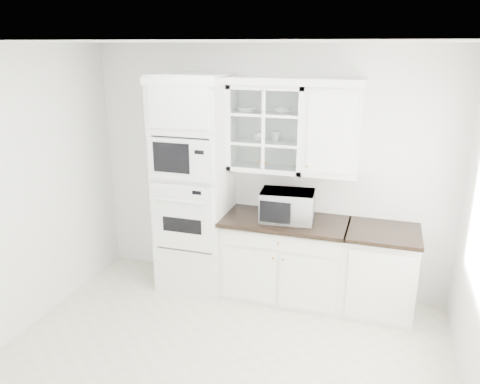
% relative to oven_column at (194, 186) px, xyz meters
% --- Properties ---
extents(ground, '(4.00, 3.50, 0.01)m').
position_rel_oven_column_xyz_m(ground, '(0.75, -1.42, -1.19)').
color(ground, beige).
rests_on(ground, ground).
extents(room_shell, '(4.00, 3.50, 2.70)m').
position_rel_oven_column_xyz_m(room_shell, '(0.75, -0.99, 0.58)').
color(room_shell, white).
rests_on(room_shell, ground).
extents(oven_column, '(0.76, 0.68, 2.40)m').
position_rel_oven_column_xyz_m(oven_column, '(0.00, 0.00, 0.00)').
color(oven_column, white).
rests_on(oven_column, ground).
extents(base_cabinet_run, '(1.32, 0.67, 0.92)m').
position_rel_oven_column_xyz_m(base_cabinet_run, '(1.03, 0.03, -0.74)').
color(base_cabinet_run, white).
rests_on(base_cabinet_run, ground).
extents(extra_base_cabinet, '(0.72, 0.67, 0.92)m').
position_rel_oven_column_xyz_m(extra_base_cabinet, '(2.03, 0.03, -0.74)').
color(extra_base_cabinet, white).
rests_on(extra_base_cabinet, ground).
extents(upper_cabinet_glass, '(0.80, 0.33, 0.90)m').
position_rel_oven_column_xyz_m(upper_cabinet_glass, '(0.78, 0.17, 0.65)').
color(upper_cabinet_glass, white).
rests_on(upper_cabinet_glass, room_shell).
extents(upper_cabinet_solid, '(0.55, 0.33, 0.90)m').
position_rel_oven_column_xyz_m(upper_cabinet_solid, '(1.46, 0.17, 0.65)').
color(upper_cabinet_solid, white).
rests_on(upper_cabinet_solid, room_shell).
extents(crown_molding, '(2.14, 0.38, 0.07)m').
position_rel_oven_column_xyz_m(crown_molding, '(0.68, 0.14, 1.14)').
color(crown_molding, white).
rests_on(crown_molding, room_shell).
extents(countertop_microwave, '(0.59, 0.50, 0.32)m').
position_rel_oven_column_xyz_m(countertop_microwave, '(1.05, 0.01, -0.12)').
color(countertop_microwave, white).
rests_on(countertop_microwave, base_cabinet_run).
extents(bowl_a, '(0.22, 0.22, 0.05)m').
position_rel_oven_column_xyz_m(bowl_a, '(0.56, 0.16, 0.84)').
color(bowl_a, white).
rests_on(bowl_a, upper_cabinet_glass).
extents(bowl_b, '(0.20, 0.20, 0.06)m').
position_rel_oven_column_xyz_m(bowl_b, '(0.92, 0.18, 0.84)').
color(bowl_b, white).
rests_on(bowl_b, upper_cabinet_glass).
extents(cup_a, '(0.14, 0.14, 0.09)m').
position_rel_oven_column_xyz_m(cup_a, '(0.68, 0.16, 0.56)').
color(cup_a, white).
rests_on(cup_a, upper_cabinet_glass).
extents(cup_b, '(0.12, 0.12, 0.10)m').
position_rel_oven_column_xyz_m(cup_b, '(0.86, 0.18, 0.56)').
color(cup_b, white).
rests_on(cup_b, upper_cabinet_glass).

